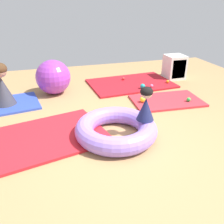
% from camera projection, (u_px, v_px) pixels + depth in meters
% --- Properties ---
extents(ground_plane, '(8.00, 8.00, 0.00)m').
position_uv_depth(ground_plane, '(115.00, 135.00, 3.53)').
color(ground_plane, tan).
extents(gym_mat_center_rear, '(1.35, 0.89, 0.04)m').
position_uv_depth(gym_mat_center_rear, '(167.00, 101.00, 4.65)').
color(gym_mat_center_rear, red).
rests_on(gym_mat_center_rear, ground).
extents(gym_mat_front, '(1.92, 1.32, 0.04)m').
position_uv_depth(gym_mat_front, '(131.00, 83.00, 5.56)').
color(gym_mat_front, '#B21923').
rests_on(gym_mat_front, ground).
extents(gym_mat_near_left, '(1.81, 1.49, 0.04)m').
position_uv_depth(gym_mat_near_left, '(47.00, 137.00, 3.46)').
color(gym_mat_near_left, red).
rests_on(gym_mat_near_left, ground).
extents(gym_mat_far_right, '(1.27, 1.05, 0.04)m').
position_uv_depth(gym_mat_far_right, '(6.00, 105.00, 4.47)').
color(gym_mat_far_right, '#2D47B7').
rests_on(gym_mat_far_right, ground).
extents(inflatable_cushion, '(1.16, 1.16, 0.26)m').
position_uv_depth(inflatable_cushion, '(116.00, 129.00, 3.44)').
color(inflatable_cushion, '#9975EA').
rests_on(inflatable_cushion, ground).
extents(child_in_navy, '(0.31, 0.31, 0.48)m').
position_uv_depth(child_in_navy, '(146.00, 104.00, 3.32)').
color(child_in_navy, navy).
rests_on(child_in_navy, inflatable_cushion).
extents(adult_seated, '(0.45, 0.45, 0.76)m').
position_uv_depth(adult_seated, '(2.00, 85.00, 4.30)').
color(adult_seated, '#383842').
rests_on(adult_seated, gym_mat_far_right).
extents(play_ball_red, '(0.07, 0.07, 0.07)m').
position_uv_depth(play_ball_red, '(123.00, 79.00, 5.72)').
color(play_ball_red, red).
rests_on(play_ball_red, gym_mat_front).
extents(play_ball_orange, '(0.07, 0.07, 0.07)m').
position_uv_depth(play_ball_orange, '(168.00, 81.00, 5.51)').
color(play_ball_orange, orange).
rests_on(play_ball_orange, gym_mat_front).
extents(play_ball_green, '(0.08, 0.08, 0.08)m').
position_uv_depth(play_ball_green, '(189.00, 99.00, 4.55)').
color(play_ball_green, green).
rests_on(play_ball_green, gym_mat_center_rear).
extents(play_ball_teal, '(0.11, 0.11, 0.11)m').
position_uv_depth(play_ball_teal, '(143.00, 86.00, 5.18)').
color(play_ball_teal, teal).
rests_on(play_ball_teal, gym_mat_front).
extents(play_ball_yellow, '(0.11, 0.11, 0.11)m').
position_uv_depth(play_ball_yellow, '(143.00, 100.00, 4.51)').
color(play_ball_yellow, yellow).
rests_on(play_ball_yellow, gym_mat_center_rear).
extents(play_ball_pink, '(0.07, 0.07, 0.07)m').
position_uv_depth(play_ball_pink, '(152.00, 86.00, 5.25)').
color(play_ball_pink, pink).
rests_on(play_ball_pink, gym_mat_front).
extents(exercise_ball_large, '(0.70, 0.70, 0.70)m').
position_uv_depth(exercise_ball_large, '(53.00, 77.00, 4.91)').
color(exercise_ball_large, purple).
rests_on(exercise_ball_large, ground).
extents(storage_cube, '(0.44, 0.44, 0.56)m').
position_uv_depth(storage_cube, '(175.00, 67.00, 5.85)').
color(storage_cube, silver).
rests_on(storage_cube, ground).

